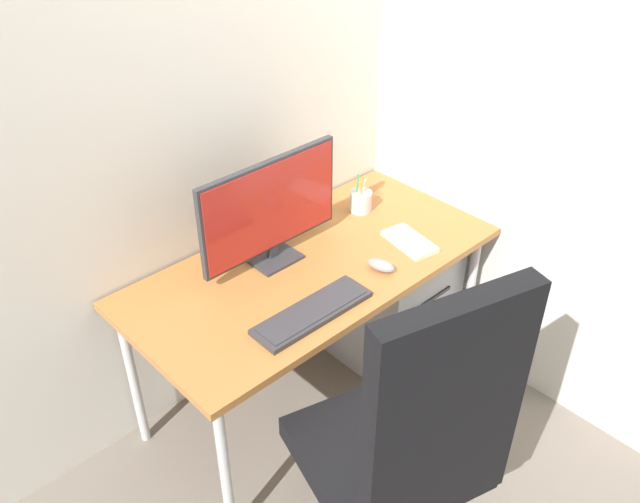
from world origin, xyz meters
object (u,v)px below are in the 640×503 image
mouse (381,265)px  keyboard (312,312)px  office_chair (411,440)px  filing_cabinet (385,294)px  monitor (270,209)px  pen_holder (361,201)px  notebook (410,242)px

mouse → keyboard: bearing=168.3°
office_chair → filing_cabinet: (0.76, 0.76, -0.31)m
office_chair → filing_cabinet: office_chair is taller
filing_cabinet → monitor: bearing=167.2°
pen_holder → keyboard: bearing=-149.3°
office_chair → monitor: office_chair is taller
pen_holder → notebook: size_ratio=0.79×
office_chair → notebook: 0.91m
office_chair → keyboard: size_ratio=2.74×
filing_cabinet → keyboard: bearing=-160.9°
monitor → mouse: size_ratio=5.59×
office_chair → mouse: office_chair is taller
mouse → pen_holder: (0.25, 0.35, 0.03)m
monitor → keyboard: 0.42m
monitor → keyboard: monitor is taller
mouse → notebook: mouse is taller
filing_cabinet → notebook: 0.44m
office_chair → keyboard: bearing=78.6°
mouse → pen_holder: size_ratio=0.62×
mouse → filing_cabinet: bearing=22.1°
pen_holder → notebook: 0.31m
keyboard → office_chair: bearing=-101.4°
monitor → pen_holder: (0.50, 0.02, -0.17)m
office_chair → keyboard: (0.11, 0.54, 0.09)m
keyboard → filing_cabinet: bearing=19.1°
filing_cabinet → office_chair: bearing=-134.8°
mouse → notebook: (0.21, 0.04, -0.01)m
mouse → notebook: size_ratio=0.49×
filing_cabinet → notebook: bearing=-114.9°
pen_holder → notebook: pen_holder is taller
notebook → keyboard: bearing=-163.9°
filing_cabinet → monitor: 0.82m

